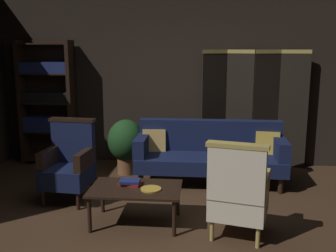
{
  "coord_description": "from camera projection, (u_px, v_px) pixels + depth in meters",
  "views": [
    {
      "loc": [
        0.47,
        -4.13,
        1.95
      ],
      "look_at": [
        0.0,
        0.8,
        0.95
      ],
      "focal_mm": 42.32,
      "sensor_mm": 36.0,
      "label": 1
    }
  ],
  "objects": [
    {
      "name": "bookshelf",
      "position": [
        48.0,
        101.0,
        6.59
      ],
      "size": [
        0.9,
        0.32,
        2.05
      ],
      "color": "black",
      "rests_on": "ground_plane"
    },
    {
      "name": "potted_plant",
      "position": [
        126.0,
        143.0,
        6.09
      ],
      "size": [
        0.56,
        0.56,
        0.85
      ],
      "color": "brown",
      "rests_on": "ground_plane"
    },
    {
      "name": "brass_tray",
      "position": [
        151.0,
        189.0,
        4.29
      ],
      "size": [
        0.23,
        0.23,
        0.02
      ],
      "primitive_type": "cylinder",
      "color": "gold",
      "rests_on": "coffee_table"
    },
    {
      "name": "armchair_gilt_accent",
      "position": [
        238.0,
        192.0,
        4.03
      ],
      "size": [
        0.7,
        0.69,
        1.04
      ],
      "color": "tan",
      "rests_on": "ground_plane"
    },
    {
      "name": "book_navy_cloth",
      "position": [
        130.0,
        181.0,
        4.44
      ],
      "size": [
        0.23,
        0.17,
        0.03
      ],
      "primitive_type": "cube",
      "rotation": [
        0.0,
        0.0,
        0.03
      ],
      "color": "navy",
      "rests_on": "book_red_leather"
    },
    {
      "name": "armchair_wing_left",
      "position": [
        69.0,
        163.0,
        5.04
      ],
      "size": [
        0.63,
        0.62,
        1.04
      ],
      "color": "black",
      "rests_on": "ground_plane"
    },
    {
      "name": "coffee_table",
      "position": [
        136.0,
        192.0,
        4.37
      ],
      "size": [
        1.0,
        0.64,
        0.42
      ],
      "color": "black",
      "rests_on": "ground_plane"
    },
    {
      "name": "folding_screen",
      "position": [
        253.0,
        107.0,
        6.38
      ],
      "size": [
        1.69,
        0.27,
        1.9
      ],
      "color": "black",
      "rests_on": "ground_plane"
    },
    {
      "name": "velvet_couch",
      "position": [
        210.0,
        152.0,
        5.73
      ],
      "size": [
        2.12,
        0.78,
        0.88
      ],
      "color": "black",
      "rests_on": "ground_plane"
    },
    {
      "name": "ground_plane",
      "position": [
        161.0,
        222.0,
        4.46
      ],
      "size": [
        10.0,
        10.0,
        0.0
      ],
      "primitive_type": "plane",
      "color": "#3D2819"
    },
    {
      "name": "back_wall",
      "position": [
        177.0,
        80.0,
        6.57
      ],
      "size": [
        7.2,
        0.1,
        2.8
      ],
      "primitive_type": "cube",
      "color": "black",
      "rests_on": "ground_plane"
    },
    {
      "name": "book_red_leather",
      "position": [
        130.0,
        184.0,
        4.44
      ],
      "size": [
        0.27,
        0.19,
        0.03
      ],
      "primitive_type": "cube",
      "rotation": [
        0.0,
        0.0,
        -0.21
      ],
      "color": "maroon",
      "rests_on": "coffee_table"
    }
  ]
}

